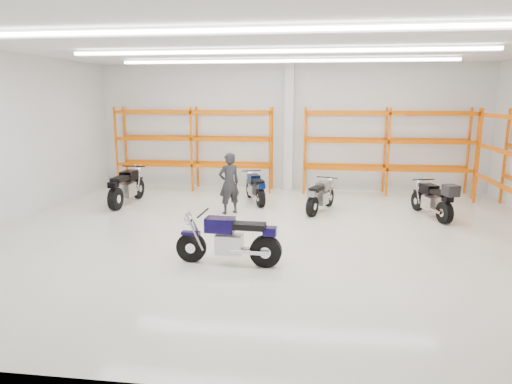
# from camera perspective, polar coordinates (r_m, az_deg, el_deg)

# --- Properties ---
(ground) EXTENTS (14.00, 14.00, 0.00)m
(ground) POSITION_cam_1_polar(r_m,az_deg,el_deg) (11.18, 2.12, -5.61)
(ground) COLOR silver
(ground) RESTS_ON ground
(room_shell) EXTENTS (14.02, 12.02, 4.51)m
(room_shell) POSITION_cam_1_polar(r_m,az_deg,el_deg) (10.69, 2.27, 11.45)
(room_shell) COLOR silver
(room_shell) RESTS_ON ground
(motorcycle_main) EXTENTS (2.19, 0.73, 1.07)m
(motorcycle_main) POSITION_cam_1_polar(r_m,az_deg,el_deg) (9.25, -2.91, -6.12)
(motorcycle_main) COLOR black
(motorcycle_main) RESTS_ON ground
(motorcycle_back_a) EXTENTS (0.77, 2.34, 1.15)m
(motorcycle_back_a) POSITION_cam_1_polar(r_m,az_deg,el_deg) (14.92, -15.98, 0.50)
(motorcycle_back_a) COLOR black
(motorcycle_back_a) RESTS_ON ground
(motorcycle_back_b) EXTENTS (0.94, 1.88, 0.97)m
(motorcycle_back_b) POSITION_cam_1_polar(r_m,az_deg,el_deg) (14.62, -0.06, 0.40)
(motorcycle_back_b) COLOR black
(motorcycle_back_b) RESTS_ON ground
(motorcycle_back_c) EXTENTS (0.93, 1.88, 0.97)m
(motorcycle_back_c) POSITION_cam_1_polar(r_m,az_deg,el_deg) (13.60, 8.00, -0.59)
(motorcycle_back_c) COLOR black
(motorcycle_back_c) RESTS_ON ground
(motorcycle_back_d) EXTENTS (0.94, 2.10, 1.10)m
(motorcycle_back_d) POSITION_cam_1_polar(r_m,az_deg,el_deg) (13.64, 21.41, -0.96)
(motorcycle_back_d) COLOR black
(motorcycle_back_d) RESTS_ON ground
(standing_man) EXTENTS (0.78, 0.73, 1.78)m
(standing_man) POSITION_cam_1_polar(r_m,az_deg,el_deg) (13.19, -3.38, 1.07)
(standing_man) COLOR black
(standing_man) RESTS_ON ground
(structural_column) EXTENTS (0.32, 0.32, 4.50)m
(structural_column) POSITION_cam_1_polar(r_m,az_deg,el_deg) (16.51, 4.12, 7.98)
(structural_column) COLOR white
(structural_column) RESTS_ON ground
(pallet_racking_back_left) EXTENTS (5.67, 0.87, 3.00)m
(pallet_racking_back_left) POSITION_cam_1_polar(r_m,az_deg,el_deg) (16.76, -7.73, 6.37)
(pallet_racking_back_left) COLOR #D95A04
(pallet_racking_back_left) RESTS_ON ground
(pallet_racking_back_right) EXTENTS (5.67, 0.87, 3.00)m
(pallet_racking_back_right) POSITION_cam_1_polar(r_m,az_deg,el_deg) (16.36, 16.06, 5.88)
(pallet_racking_back_right) COLOR #D95A04
(pallet_racking_back_right) RESTS_ON ground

